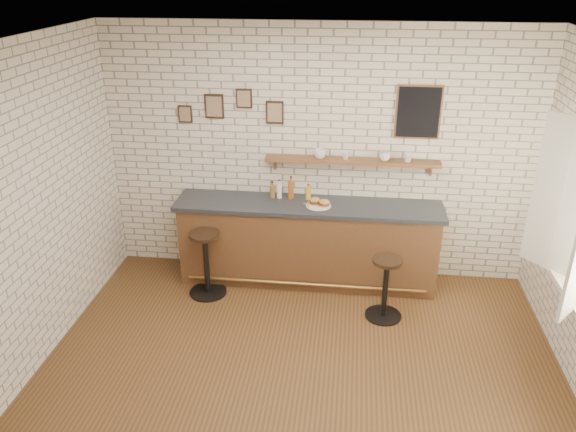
# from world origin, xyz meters

# --- Properties ---
(ground) EXTENTS (5.00, 5.00, 0.00)m
(ground) POSITION_xyz_m (0.00, 0.00, 0.00)
(ground) COLOR brown
(ground) RESTS_ON ground
(bar_counter) EXTENTS (3.10, 0.65, 1.01)m
(bar_counter) POSITION_xyz_m (-0.08, 1.70, 0.51)
(bar_counter) COLOR brown
(bar_counter) RESTS_ON ground
(sandwich_plate) EXTENTS (0.28, 0.28, 0.01)m
(sandwich_plate) POSITION_xyz_m (0.04, 1.64, 1.02)
(sandwich_plate) COLOR white
(sandwich_plate) RESTS_ON bar_counter
(ciabatta_sandwich) EXTENTS (0.24, 0.16, 0.08)m
(ciabatta_sandwich) POSITION_xyz_m (0.05, 1.64, 1.06)
(ciabatta_sandwich) COLOR tan
(ciabatta_sandwich) RESTS_ON sandwich_plate
(potato_chips) EXTENTS (0.27, 0.17, 0.00)m
(potato_chips) POSITION_xyz_m (0.02, 1.64, 1.02)
(potato_chips) COLOR gold
(potato_chips) RESTS_ON sandwich_plate
(bitters_bottle_brown) EXTENTS (0.06, 0.06, 0.21)m
(bitters_bottle_brown) POSITION_xyz_m (-0.52, 1.83, 1.09)
(bitters_bottle_brown) COLOR brown
(bitters_bottle_brown) RESTS_ON bar_counter
(bitters_bottle_white) EXTENTS (0.06, 0.06, 0.23)m
(bitters_bottle_white) POSITION_xyz_m (-0.43, 1.83, 1.10)
(bitters_bottle_white) COLOR silver
(bitters_bottle_white) RESTS_ON bar_counter
(bitters_bottle_amber) EXTENTS (0.07, 0.07, 0.28)m
(bitters_bottle_amber) POSITION_xyz_m (-0.30, 1.83, 1.12)
(bitters_bottle_amber) COLOR #9D5219
(bitters_bottle_amber) RESTS_ON bar_counter
(condiment_bottle_yellow) EXTENTS (0.06, 0.06, 0.19)m
(condiment_bottle_yellow) POSITION_xyz_m (-0.09, 1.83, 1.09)
(condiment_bottle_yellow) COLOR gold
(condiment_bottle_yellow) RESTS_ON bar_counter
(bar_stool_left) EXTENTS (0.46, 0.46, 0.79)m
(bar_stool_left) POSITION_xyz_m (-1.21, 1.25, 0.42)
(bar_stool_left) COLOR black
(bar_stool_left) RESTS_ON ground
(bar_stool_right) EXTENTS (0.40, 0.40, 0.72)m
(bar_stool_right) POSITION_xyz_m (0.82, 1.01, 0.38)
(bar_stool_right) COLOR black
(bar_stool_right) RESTS_ON ground
(wall_shelf) EXTENTS (2.00, 0.18, 0.18)m
(wall_shelf) POSITION_xyz_m (0.40, 1.90, 1.48)
(wall_shelf) COLOR brown
(wall_shelf) RESTS_ON ground
(shelf_cup_a) EXTENTS (0.19, 0.19, 0.11)m
(shelf_cup_a) POSITION_xyz_m (0.03, 1.90, 1.55)
(shelf_cup_a) COLOR white
(shelf_cup_a) RESTS_ON wall_shelf
(shelf_cup_b) EXTENTS (0.13, 0.13, 0.08)m
(shelf_cup_b) POSITION_xyz_m (0.33, 1.90, 1.54)
(shelf_cup_b) COLOR white
(shelf_cup_b) RESTS_ON wall_shelf
(shelf_cup_c) EXTENTS (0.16, 0.16, 0.09)m
(shelf_cup_c) POSITION_xyz_m (0.77, 1.90, 1.55)
(shelf_cup_c) COLOR white
(shelf_cup_c) RESTS_ON wall_shelf
(shelf_cup_d) EXTENTS (0.14, 0.14, 0.10)m
(shelf_cup_d) POSITION_xyz_m (1.03, 1.90, 1.55)
(shelf_cup_d) COLOR white
(shelf_cup_d) RESTS_ON wall_shelf
(back_wall_decor) EXTENTS (2.96, 0.02, 0.56)m
(back_wall_decor) POSITION_xyz_m (0.23, 1.98, 2.05)
(back_wall_decor) COLOR black
(back_wall_decor) RESTS_ON ground
(window_sill) EXTENTS (0.20, 1.35, 0.06)m
(window_sill) POSITION_xyz_m (2.40, 0.30, 0.90)
(window_sill) COLOR white
(window_sill) RESTS_ON ground
(book_lower) EXTENTS (0.19, 0.22, 0.02)m
(book_lower) POSITION_xyz_m (2.38, 0.21, 0.94)
(book_lower) COLOR tan
(book_lower) RESTS_ON window_sill
(book_upper) EXTENTS (0.17, 0.23, 0.02)m
(book_upper) POSITION_xyz_m (2.38, 0.18, 0.96)
(book_upper) COLOR tan
(book_upper) RESTS_ON book_lower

